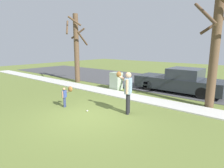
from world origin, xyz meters
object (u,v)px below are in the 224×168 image
person_adult (127,88)px  parked_pickup_dark (180,81)px  baseball (87,111)px  street_tree_far (76,47)px  utility_cabinet (116,81)px  person_child (66,94)px  street_tree_near (215,48)px

person_adult → parked_pickup_dark: 5.21m
baseball → street_tree_far: bearing=143.2°
baseball → utility_cabinet: 4.56m
person_child → street_tree_far: bearing=112.6°
person_child → parked_pickup_dark: (2.94, 6.28, 0.03)m
utility_cabinet → street_tree_near: street_tree_near is taller
person_child → street_tree_far: 6.71m
street_tree_near → parked_pickup_dark: street_tree_near is taller
person_adult → street_tree_near: 4.31m
person_child → street_tree_near: bearing=16.7°
person_adult → baseball: bearing=9.7°
baseball → street_tree_far: size_ratio=0.01×
person_adult → person_child: (-2.66, -1.09, -0.44)m
person_adult → utility_cabinet: bearing=-68.6°
street_tree_near → street_tree_far: bearing=178.6°
person_adult → street_tree_near: size_ratio=0.34×
person_adult → street_tree_far: 8.12m
street_tree_near → utility_cabinet: bearing=178.7°
person_adult → street_tree_near: bearing=-150.9°
baseball → person_adult: bearing=32.6°
person_child → street_tree_near: 6.95m
person_child → person_adult: bearing=-0.5°
street_tree_near → street_tree_far: 9.65m
person_adult → baseball: (-1.45, -0.93, -1.04)m
baseball → utility_cabinet: bearing=112.5°
person_adult → baseball: 2.01m
utility_cabinet → street_tree_far: size_ratio=0.22×
person_child → street_tree_near: (5.11, 4.23, 2.07)m
person_adult → person_child: bearing=-0.5°
utility_cabinet → person_child: bearing=-83.2°
utility_cabinet → baseball: bearing=-67.5°
person_child → street_tree_far: street_tree_far is taller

